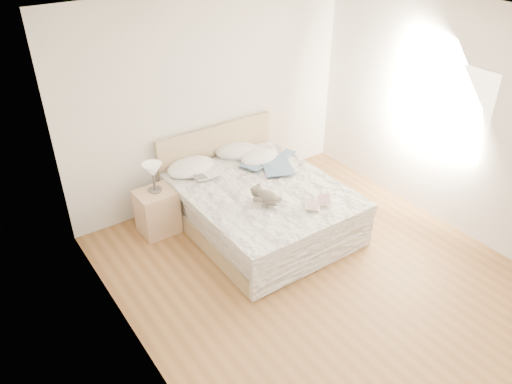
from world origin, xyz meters
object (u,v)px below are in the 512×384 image
photo_book (205,175)px  teddy_bear (267,201)px  nightstand (157,212)px  childrens_book (318,203)px  bed (259,205)px  table_lamp (153,172)px

photo_book → teddy_bear: bearing=-75.9°
nightstand → childrens_book: bearing=-44.8°
nightstand → bed: bearing=-30.0°
bed → nightstand: bearing=150.0°
bed → photo_book: bearing=129.4°
table_lamp → teddy_bear: (0.88, -1.07, -0.17)m
nightstand → childrens_book: 1.97m
nightstand → table_lamp: table_lamp is taller
childrens_book → nightstand: bearing=174.6°
nightstand → table_lamp: bearing=60.4°
nightstand → photo_book: photo_book is taller
table_lamp → photo_book: 0.66m
photo_book → teddy_bear: 0.98m
childrens_book → photo_book: bearing=159.3°
photo_book → bed: bearing=-51.7°
nightstand → childrens_book: size_ratio=1.62×
table_lamp → nightstand: bearing=-119.6°
childrens_book → teddy_bear: size_ratio=1.08×
bed → teddy_bear: (-0.18, -0.42, 0.34)m
teddy_bear → nightstand: bearing=108.5°
bed → photo_book: (-0.43, 0.53, 0.32)m
table_lamp → childrens_book: (1.35, -1.39, -0.19)m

